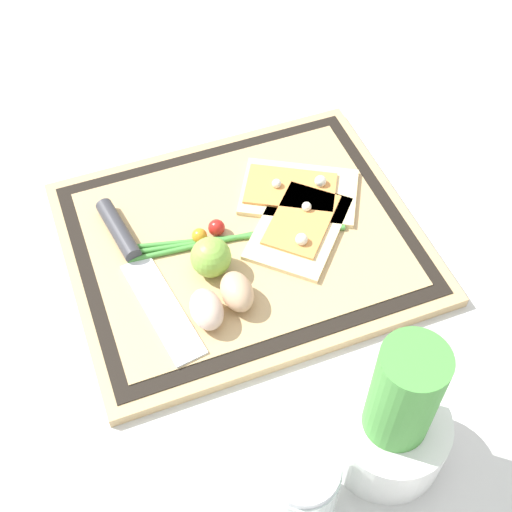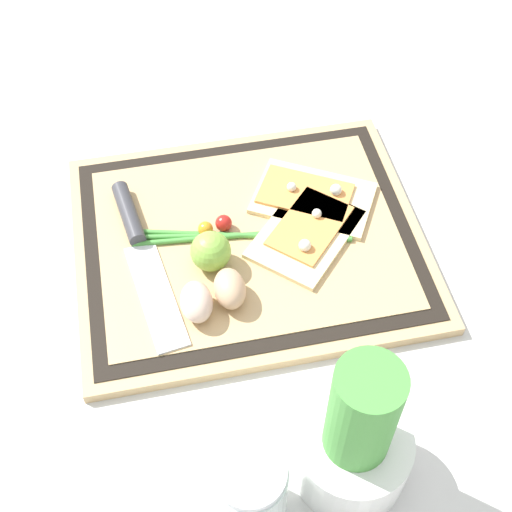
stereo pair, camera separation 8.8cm
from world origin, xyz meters
The scene contains 13 objects.
ground_plane centered at (0.00, 0.00, 0.00)m, with size 6.00×6.00×0.00m, color silver.
cutting_board centered at (0.00, 0.00, 0.01)m, with size 0.45×0.38×0.02m.
pizza_slice_near centered at (-0.10, -0.05, 0.02)m, with size 0.19×0.17×0.02m.
pizza_slice_far centered at (-0.07, 0.01, 0.02)m, with size 0.18×0.18×0.02m.
knife centered at (0.14, -0.02, 0.03)m, with size 0.07×0.27×0.02m.
egg_brown centered at (0.04, 0.09, 0.04)m, with size 0.04×0.06×0.04m, color tan.
egg_pink centered at (0.08, 0.10, 0.04)m, with size 0.04×0.06×0.04m, color beige.
lime centered at (0.05, 0.04, 0.04)m, with size 0.05×0.05×0.05m, color #7FB742.
cherry_tomato_red centered at (0.03, -0.02, 0.03)m, with size 0.02×0.02×0.02m, color red.
cherry_tomato_yellow centered at (0.05, -0.01, 0.03)m, with size 0.02×0.02×0.02m, color orange.
scallion_bunch centered at (0.01, 0.00, 0.02)m, with size 0.28×0.08×0.01m.
herb_pot centered at (-0.04, 0.32, 0.07)m, with size 0.12×0.12×0.20m.
sauce_jar centered at (0.07, 0.34, 0.05)m, with size 0.07×0.07×0.10m.
Camera 2 is at (0.11, 0.58, 0.74)m, focal length 50.00 mm.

